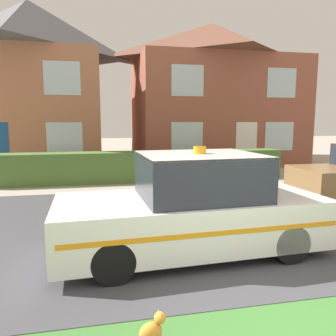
{
  "coord_description": "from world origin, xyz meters",
  "views": [
    {
      "loc": [
        -1.85,
        -2.5,
        2.14
      ],
      "look_at": [
        -0.31,
        4.94,
        1.05
      ],
      "focal_mm": 35.0,
      "sensor_mm": 36.0,
      "label": 1
    }
  ],
  "objects_px": {
    "police_car": "(193,208)",
    "house_left": "(31,83)",
    "house_right": "(212,93)",
    "wheelie_bin": "(41,169)",
    "cat": "(153,330)"
  },
  "relations": [
    {
      "from": "house_right",
      "to": "house_left",
      "type": "bearing_deg",
      "value": 178.84
    },
    {
      "from": "cat",
      "to": "wheelie_bin",
      "type": "distance_m",
      "value": 9.16
    },
    {
      "from": "police_car",
      "to": "house_left",
      "type": "relative_size",
      "value": 0.56
    },
    {
      "from": "house_left",
      "to": "cat",
      "type": "bearing_deg",
      "value": -75.75
    },
    {
      "from": "police_car",
      "to": "house_right",
      "type": "xyz_separation_m",
      "value": [
        4.43,
        11.94,
        2.91
      ]
    },
    {
      "from": "house_left",
      "to": "house_right",
      "type": "distance_m",
      "value": 9.04
    },
    {
      "from": "police_car",
      "to": "cat",
      "type": "bearing_deg",
      "value": 61.7
    },
    {
      "from": "cat",
      "to": "house_left",
      "type": "distance_m",
      "value": 15.14
    },
    {
      "from": "house_right",
      "to": "cat",
      "type": "bearing_deg",
      "value": -111.16
    },
    {
      "from": "house_right",
      "to": "wheelie_bin",
      "type": "xyz_separation_m",
      "value": [
        -7.88,
        -5.2,
        -3.12
      ]
    },
    {
      "from": "house_left",
      "to": "house_right",
      "type": "xyz_separation_m",
      "value": [
        9.03,
        -0.18,
        -0.31
      ]
    },
    {
      "from": "house_right",
      "to": "wheelie_bin",
      "type": "bearing_deg",
      "value": -146.57
    },
    {
      "from": "police_car",
      "to": "house_left",
      "type": "distance_m",
      "value": 13.36
    },
    {
      "from": "house_left",
      "to": "house_right",
      "type": "relative_size",
      "value": 0.93
    },
    {
      "from": "house_left",
      "to": "house_right",
      "type": "height_order",
      "value": "house_left"
    }
  ]
}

